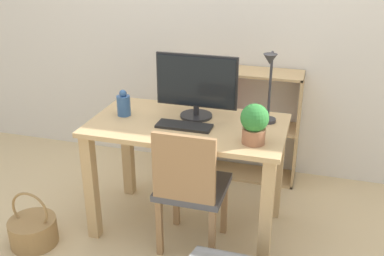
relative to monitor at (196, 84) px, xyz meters
name	(u,v)px	position (x,y,z in m)	size (l,w,h in m)	color
ground_plane	(188,224)	(-0.02, -0.12, -0.96)	(10.00, 10.00, 0.00)	#CCB284
wall_back	(225,7)	(-0.02, 0.86, 0.34)	(8.00, 0.05, 2.60)	silver
desk	(187,145)	(-0.02, -0.12, -0.37)	(1.20, 0.67, 0.74)	tan
monitor	(196,84)	(0.00, 0.00, 0.00)	(0.51, 0.20, 0.40)	#232326
keyboard	(184,126)	(-0.02, -0.18, -0.21)	(0.33, 0.12, 0.02)	black
vase	(124,104)	(-0.45, -0.10, -0.14)	(0.09, 0.09, 0.17)	#33598C
desk_lamp	(269,82)	(0.44, -0.01, 0.06)	(0.10, 0.19, 0.45)	#2D2D33
potted_plant	(254,123)	(0.41, -0.28, -0.09)	(0.16, 0.16, 0.23)	#9E6647
chair	(190,186)	(0.06, -0.35, -0.51)	(0.40, 0.40, 0.83)	#4C4C51
bookshelf	(213,122)	(-0.05, 0.68, -0.53)	(0.98, 0.28, 0.87)	tan
basket	(33,230)	(-0.90, -0.58, -0.87)	(0.30, 0.30, 0.37)	#997547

